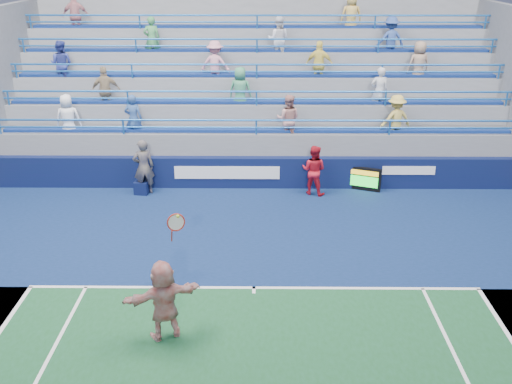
{
  "coord_description": "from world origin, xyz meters",
  "views": [
    {
      "loc": [
        0.16,
        -11.87,
        7.54
      ],
      "look_at": [
        0.03,
        2.5,
        1.5
      ],
      "focal_mm": 40.0,
      "sensor_mm": 36.0,
      "label": 1
    }
  ],
  "objects_px": {
    "tennis_player": "(164,300)",
    "ball_girl": "(314,170)",
    "judge_chair": "(142,186)",
    "serve_speed_board": "(364,179)",
    "line_judge": "(144,167)"
  },
  "relations": [
    {
      "from": "tennis_player",
      "to": "ball_girl",
      "type": "xyz_separation_m",
      "value": [
        3.77,
        7.81,
        -0.05
      ]
    },
    {
      "from": "judge_chair",
      "to": "tennis_player",
      "type": "xyz_separation_m",
      "value": [
        2.01,
        -7.79,
        0.64
      ]
    },
    {
      "from": "line_judge",
      "to": "ball_girl",
      "type": "xyz_separation_m",
      "value": [
        5.67,
        0.02,
        -0.1
      ]
    },
    {
      "from": "ball_girl",
      "to": "line_judge",
      "type": "bearing_deg",
      "value": 23.31
    },
    {
      "from": "serve_speed_board",
      "to": "judge_chair",
      "type": "bearing_deg",
      "value": -177.34
    },
    {
      "from": "serve_speed_board",
      "to": "line_judge",
      "type": "distance_m",
      "value": 7.45
    },
    {
      "from": "line_judge",
      "to": "tennis_player",
      "type": "bearing_deg",
      "value": 86.5
    },
    {
      "from": "judge_chair",
      "to": "ball_girl",
      "type": "distance_m",
      "value": 5.81
    },
    {
      "from": "serve_speed_board",
      "to": "line_judge",
      "type": "xyz_separation_m",
      "value": [
        -7.43,
        -0.35,
        0.54
      ]
    },
    {
      "from": "tennis_player",
      "to": "line_judge",
      "type": "relative_size",
      "value": 1.51
    },
    {
      "from": "judge_chair",
      "to": "ball_girl",
      "type": "relative_size",
      "value": 0.47
    },
    {
      "from": "tennis_player",
      "to": "line_judge",
      "type": "height_order",
      "value": "tennis_player"
    },
    {
      "from": "tennis_player",
      "to": "serve_speed_board",
      "type": "bearing_deg",
      "value": 55.88
    },
    {
      "from": "line_judge",
      "to": "ball_girl",
      "type": "relative_size",
      "value": 1.12
    },
    {
      "from": "serve_speed_board",
      "to": "ball_girl",
      "type": "distance_m",
      "value": 1.84
    }
  ]
}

